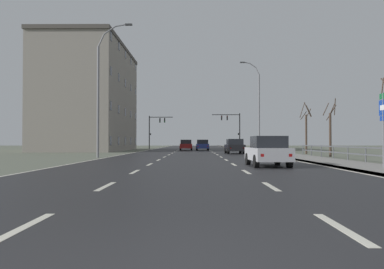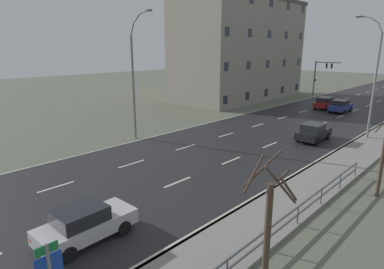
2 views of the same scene
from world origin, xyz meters
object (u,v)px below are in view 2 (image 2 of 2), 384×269
street_lamp_left_bank (134,80)px  traffic_signal_left (321,72)px  brick_building (240,50)px  car_far_right (85,223)px  car_near_left (313,132)px  car_mid_centre (325,103)px  car_far_left (341,106)px  street_lamp_midground (373,80)px

street_lamp_left_bank → traffic_signal_left: bearing=89.2°
street_lamp_left_bank → brick_building: (-7.75, 26.23, 2.35)m
street_lamp_left_bank → car_far_right: size_ratio=2.61×
car_near_left → car_mid_centre: size_ratio=1.00×
car_mid_centre → car_near_left: bearing=-72.7°
brick_building → car_far_left: bearing=-2.4°
car_far_right → brick_building: (-19.09, 37.43, 6.80)m
street_lamp_midground → car_far_right: bearing=-97.9°
car_far_left → car_far_right: same height
street_lamp_left_bank → car_mid_centre: street_lamp_left_bank is taller
street_lamp_midground → traffic_signal_left: size_ratio=1.81×
car_near_left → street_lamp_midground: bearing=50.8°
car_mid_centre → brick_building: (-13.99, -0.37, 6.80)m
street_lamp_midground → car_near_left: size_ratio=2.56×
street_lamp_left_bank → car_near_left: size_ratio=2.61×
traffic_signal_left → car_far_right: bearing=-77.7°
car_far_left → street_lamp_midground: bearing=-61.4°
traffic_signal_left → car_far_left: bearing=-57.4°
car_mid_centre → brick_building: brick_building is taller
street_lamp_midground → street_lamp_left_bank: size_ratio=0.98×
traffic_signal_left → brick_building: 15.02m
car_mid_centre → brick_building: 15.56m
car_near_left → car_mid_centre: same height
traffic_signal_left → car_far_left: (8.12, -12.70, -3.18)m
car_far_right → brick_building: brick_building is taller
traffic_signal_left → car_near_left: size_ratio=1.41×
car_far_right → traffic_signal_left: bearing=101.0°
street_lamp_midground → brick_building: (-22.62, 11.88, 2.39)m
car_mid_centre → street_lamp_midground: bearing=-56.2°
traffic_signal_left → car_far_right: traffic_signal_left is taller
street_lamp_left_bank → car_far_right: (11.35, -11.20, -4.45)m
street_lamp_left_bank → traffic_signal_left: street_lamp_left_bank is taller
car_far_left → brick_building: bearing=177.1°
car_mid_centre → car_far_right: same height
street_lamp_left_bank → car_far_left: bearing=71.3°
street_lamp_midground → car_mid_centre: (-8.63, 12.25, -4.41)m
street_lamp_midground → street_lamp_left_bank: bearing=-136.0°
traffic_signal_left → brick_building: brick_building is taller
car_near_left → brick_building: brick_building is taller
brick_building → car_far_right: bearing=-63.0°
traffic_signal_left → car_far_left: traffic_signal_left is taller
street_lamp_left_bank → car_far_right: bearing=-44.6°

